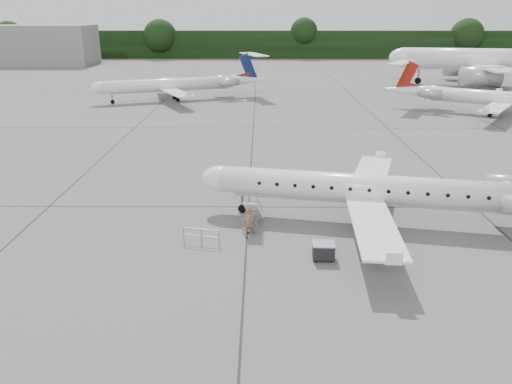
# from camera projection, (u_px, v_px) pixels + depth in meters

# --- Properties ---
(ground) EXTENTS (320.00, 320.00, 0.00)m
(ground) POSITION_uv_depth(u_px,v_px,m) (356.00, 249.00, 29.20)
(ground) COLOR slate
(ground) RESTS_ON ground
(treeline) EXTENTS (260.00, 4.00, 8.00)m
(treeline) POSITION_uv_depth(u_px,v_px,m) (279.00, 45.00, 150.14)
(treeline) COLOR black
(treeline) RESTS_ON ground
(terminal_building) EXTENTS (40.00, 14.00, 10.00)m
(terminal_building) POSITION_uv_depth(u_px,v_px,m) (16.00, 45.00, 131.49)
(terminal_building) COLOR slate
(terminal_building) RESTS_ON ground
(main_regional_jet) EXTENTS (28.47, 22.82, 6.53)m
(main_regional_jet) POSITION_uv_depth(u_px,v_px,m) (372.00, 175.00, 31.92)
(main_regional_jet) COLOR white
(main_regional_jet) RESTS_ON ground
(airstair) EXTENTS (1.31, 2.61, 2.05)m
(airstair) POSITION_uv_depth(u_px,v_px,m) (253.00, 212.00, 32.00)
(airstair) COLOR white
(airstair) RESTS_ON ground
(passenger) EXTENTS (0.71, 0.52, 1.79)m
(passenger) POSITION_uv_depth(u_px,v_px,m) (249.00, 222.00, 30.76)
(passenger) COLOR brown
(passenger) RESTS_ON ground
(safety_railing) EXTENTS (2.17, 0.55, 1.00)m
(safety_railing) POSITION_uv_depth(u_px,v_px,m) (201.00, 237.00, 29.65)
(safety_railing) COLOR gray
(safety_railing) RESTS_ON ground
(baggage_cart) EXTENTS (1.23, 1.01, 1.04)m
(baggage_cart) POSITION_uv_depth(u_px,v_px,m) (323.00, 251.00, 27.87)
(baggage_cart) COLOR black
(baggage_cart) RESTS_ON ground
(bg_narrowbody) EXTENTS (41.47, 32.65, 13.55)m
(bg_narrowbody) POSITION_uv_depth(u_px,v_px,m) (487.00, 48.00, 92.98)
(bg_narrowbody) COLOR white
(bg_narrowbody) RESTS_ON ground
(bg_regional_left) EXTENTS (31.09, 26.73, 6.87)m
(bg_regional_left) POSITION_uv_depth(u_px,v_px,m) (169.00, 78.00, 77.41)
(bg_regional_left) COLOR white
(bg_regional_left) RESTS_ON ground
(bg_regional_right) EXTENTS (30.78, 28.00, 6.60)m
(bg_regional_right) POSITION_uv_depth(u_px,v_px,m) (502.00, 91.00, 65.79)
(bg_regional_right) COLOR white
(bg_regional_right) RESTS_ON ground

